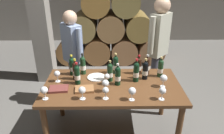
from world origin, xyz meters
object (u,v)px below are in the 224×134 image
Objects in this scene: wine_bottle_8 at (110,72)px; sommelier_presenting at (159,43)px; wine_glass_2 at (82,91)px; leather_ledger at (85,89)px; wine_bottle_2 at (160,68)px; wine_bottle_1 at (72,66)px; wine_glass_5 at (106,91)px; taster_seated_left at (73,52)px; dining_table at (112,91)px; wine_glass_4 at (132,91)px; tasting_notebook at (59,89)px; wine_bottle_7 at (75,71)px; wine_bottle_11 at (118,76)px; wine_glass_1 at (163,91)px; wine_bottle_3 at (83,65)px; wine_bottle_4 at (145,70)px; wine_glass_0 at (57,74)px; serving_plate at (96,77)px; wine_glass_3 at (44,90)px; wine_bottle_0 at (147,65)px; wine_bottle_5 at (77,75)px; wine_bottle_10 at (139,66)px; wine_bottle_6 at (136,72)px; wine_bottle_9 at (116,65)px; wine_glass_7 at (164,79)px; wine_glass_8 at (105,83)px.

sommelier_presenting reaches higher than wine_bottle_8.
wine_glass_2 is (-0.31, -0.42, -0.01)m from wine_bottle_8.
wine_bottle_2 is at bearing 13.12° from leather_ledger.
wine_bottle_1 is 0.54m from wine_bottle_8.
wine_glass_5 is at bearing 0.59° from wine_glass_2.
wine_bottle_8 is 0.83m from taster_seated_left.
wine_glass_4 is at bearing -57.63° from dining_table.
tasting_notebook is (-0.11, -0.40, -0.11)m from wine_bottle_1.
wine_bottle_8 is at bearing -5.43° from wine_bottle_7.
wine_bottle_8 and wine_bottle_11 have the same top height.
wine_bottle_2 reaches higher than wine_glass_1.
wine_bottle_1 is 1.31× the size of tasting_notebook.
wine_bottle_3 is at bearing -158.22° from sommelier_presenting.
wine_bottle_4 is (0.96, -0.13, -0.00)m from wine_bottle_1.
wine_glass_0 reaches higher than serving_plate.
wine_bottle_11 is 0.18× the size of taster_seated_left.
wine_bottle_8 is at bearing -24.08° from serving_plate.
wine_glass_3 is 0.67m from wine_glass_5.
wine_glass_1 is (0.11, -0.48, -0.02)m from wine_bottle_4.
wine_bottle_5 is at bearing -163.47° from wine_bottle_0.
tasting_notebook is 1.63m from sommelier_presenting.
wine_glass_2 is at bearing 177.35° from wine_glass_4.
wine_glass_5 is (-0.05, -0.41, -0.02)m from wine_bottle_8.
wine_bottle_1 is at bearing 163.58° from serving_plate.
dining_table is 0.64m from wine_bottle_1.
tasting_notebook is at bearing -74.91° from wine_glass_0.
wine_glass_4 is at bearing -35.33° from wine_bottle_7.
taster_seated_left is (-0.06, 0.44, 0.04)m from wine_bottle_1.
wine_bottle_10 reaches higher than wine_glass_2.
wine_bottle_6 is (0.74, 0.06, 0.01)m from wine_bottle_5.
wine_bottle_9 is (0.52, 0.17, 0.00)m from wine_bottle_7.
wine_glass_3 is (-1.29, 0.02, 0.00)m from wine_glass_1.
wine_bottle_10 reaches higher than wine_glass_7.
wine_glass_1 is at bearing -29.63° from wine_bottle_1.
serving_plate is (0.12, 0.31, -0.01)m from leather_ledger.
taster_seated_left is at bearing 103.08° from wine_bottle_5.
wine_bottle_2 is 0.81m from wine_glass_8.
wine_bottle_1 is 0.27m from wine_bottle_5.
wine_bottle_2 is 1.33m from taster_seated_left.
serving_plate is at bearing -178.08° from wine_bottle_2.
leather_ledger is at bearing -111.80° from serving_plate.
taster_seated_left is at bearing 97.53° from wine_bottle_1.
taster_seated_left is at bearing 80.69° from wine_glass_0.
wine_glass_5 is (-0.08, -0.31, 0.19)m from dining_table.
wine_glass_4 is at bearing -51.27° from serving_plate.
wine_bottle_10 is (-0.28, 0.08, -0.00)m from wine_bottle_2.
tasting_notebook is at bearing 161.01° from wine_glass_5.
wine_bottle_11 is at bearing -144.03° from wine_bottle_0.
wine_bottle_7 is 0.17× the size of sommelier_presenting.
wine_glass_5 is 0.90× the size of wine_glass_7.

